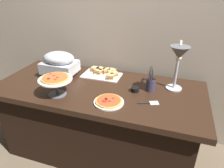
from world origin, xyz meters
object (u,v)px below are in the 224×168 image
at_px(sandwich_platter, 104,73).
at_px(utensil_holder, 151,84).
at_px(chafing_dish, 59,62).
at_px(serving_spatula, 149,103).
at_px(pizza_plate_front, 109,101).
at_px(sauce_cup_near, 135,89).
at_px(heat_lamp, 179,57).
at_px(pizza_plate_center, 56,80).

bearing_deg(sandwich_platter, utensil_holder, -18.72).
height_order(chafing_dish, serving_spatula, chafing_dish).
height_order(chafing_dish, pizza_plate_front, chafing_dish).
height_order(sauce_cup_near, utensil_holder, utensil_holder).
distance_m(heat_lamp, utensil_holder, 0.34).
bearing_deg(pizza_plate_front, chafing_dish, 152.03).
xyz_separation_m(chafing_dish, pizza_plate_front, (0.64, -0.34, -0.13)).
height_order(pizza_plate_center, sandwich_platter, pizza_plate_center).
distance_m(heat_lamp, pizza_plate_front, 0.64).
distance_m(sauce_cup_near, utensil_holder, 0.14).
bearing_deg(utensil_holder, sandwich_platter, 161.28).
height_order(chafing_dish, utensil_holder, chafing_dish).
distance_m(pizza_plate_front, pizza_plate_center, 0.47).
xyz_separation_m(chafing_dish, sauce_cup_near, (0.79, -0.09, -0.12)).
bearing_deg(sauce_cup_near, sandwich_platter, 148.37).
relative_size(pizza_plate_front, utensil_holder, 1.04).
bearing_deg(sandwich_platter, serving_spatula, -36.35).
xyz_separation_m(chafing_dish, sandwich_platter, (0.42, 0.14, -0.12)).
bearing_deg(chafing_dish, sandwich_platter, 18.29).
relative_size(pizza_plate_front, pizza_plate_center, 0.87).
bearing_deg(chafing_dish, pizza_plate_center, -63.09).
height_order(chafing_dish, sandwich_platter, chafing_dish).
xyz_separation_m(chafing_dish, heat_lamp, (1.11, -0.06, 0.20)).
height_order(sandwich_platter, utensil_holder, utensil_holder).
bearing_deg(utensil_holder, pizza_plate_front, -132.11).
bearing_deg(serving_spatula, sauce_cup_near, 134.01).
relative_size(chafing_dish, sauce_cup_near, 4.73).
relative_size(sandwich_platter, utensil_holder, 1.68).
bearing_deg(chafing_dish, utensil_holder, -1.85).
height_order(chafing_dish, heat_lamp, heat_lamp).
xyz_separation_m(pizza_plate_center, utensil_holder, (0.74, 0.32, -0.07)).
xyz_separation_m(heat_lamp, pizza_plate_center, (-0.93, -0.30, -0.20)).
xyz_separation_m(utensil_holder, serving_spatula, (0.03, -0.22, -0.06)).
relative_size(pizza_plate_center, utensil_holder, 1.20).
height_order(utensil_holder, serving_spatula, utensil_holder).
distance_m(chafing_dish, serving_spatula, 0.98).
relative_size(heat_lamp, pizza_plate_center, 1.60).
relative_size(chafing_dish, pizza_plate_center, 1.21).
bearing_deg(sauce_cup_near, pizza_plate_center, -156.79).
relative_size(heat_lamp, sauce_cup_near, 6.26).
xyz_separation_m(sauce_cup_near, serving_spatula, (0.15, -0.15, -0.02)).
distance_m(pizza_plate_center, sandwich_platter, 0.56).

